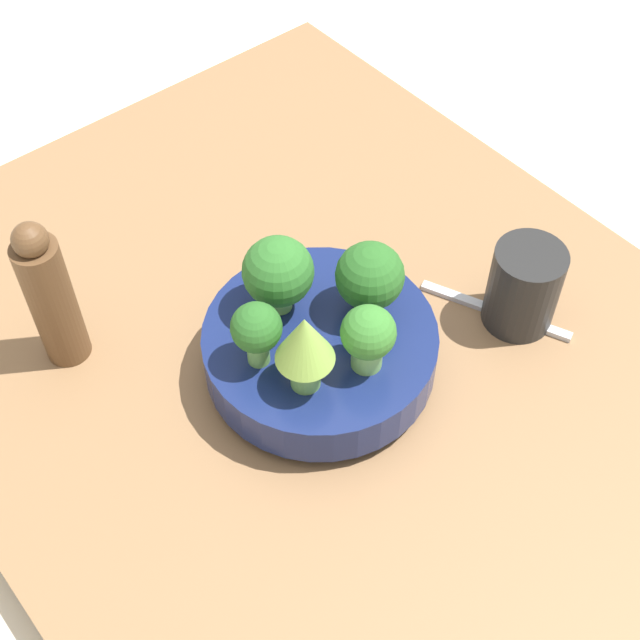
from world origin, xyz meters
name	(u,v)px	position (x,y,z in m)	size (l,w,h in m)	color
ground_plane	(311,367)	(0.00, 0.00, 0.00)	(6.00, 6.00, 0.00)	beige
table	(311,353)	(0.00, 0.00, 0.02)	(0.88, 0.72, 0.05)	olive
bowl	(320,349)	(-0.04, 0.02, 0.08)	(0.22, 0.22, 0.06)	navy
broccoli_floret_right	(278,273)	(0.01, 0.03, 0.16)	(0.07, 0.07, 0.08)	#7AB256
broccoli_floret_front	(370,277)	(-0.04, -0.04, 0.15)	(0.06, 0.06, 0.08)	#6BA34C
broccoli_floret_back	(256,330)	(-0.03, 0.08, 0.15)	(0.05, 0.05, 0.07)	#6BA34C
romanesco_piece_far	(305,344)	(-0.07, 0.06, 0.17)	(0.05, 0.05, 0.09)	#609347
broccoli_floret_left	(368,336)	(-0.09, 0.01, 0.15)	(0.05, 0.05, 0.07)	#7AB256
cup	(524,287)	(-0.11, -0.18, 0.10)	(0.07, 0.07, 0.09)	black
pepper_mill	(50,296)	(0.14, 0.20, 0.13)	(0.04, 0.04, 0.17)	brown
fork	(495,311)	(-0.10, -0.17, 0.05)	(0.15, 0.08, 0.01)	silver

